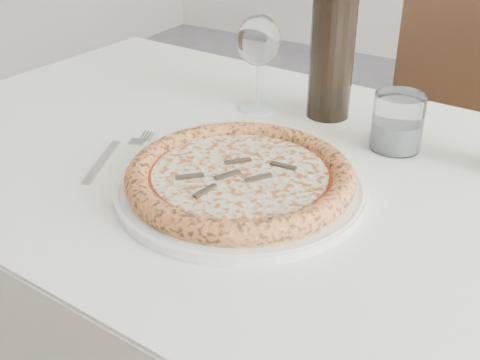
{
  "coord_description": "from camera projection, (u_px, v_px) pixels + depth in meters",
  "views": [
    {
      "loc": [
        0.28,
        -0.74,
        1.19
      ],
      "look_at": [
        -0.11,
        -0.1,
        0.78
      ],
      "focal_mm": 45.0,
      "sensor_mm": 36.0,
      "label": 1
    }
  ],
  "objects": [
    {
      "name": "wine_bottle",
      "position": [
        333.0,
        43.0,
        1.05
      ],
      "size": [
        0.08,
        0.08,
        0.32
      ],
      "color": "black",
      "rests_on": "dining_table"
    },
    {
      "name": "pizza",
      "position": [
        240.0,
        176.0,
        0.85
      ],
      "size": [
        0.33,
        0.33,
        0.03
      ],
      "color": "tan",
      "rests_on": "plate"
    },
    {
      "name": "tumbler",
      "position": [
        397.0,
        126.0,
        0.97
      ],
      "size": [
        0.08,
        0.08,
        0.09
      ],
      "color": "silver",
      "rests_on": "dining_table"
    },
    {
      "name": "dining_table",
      "position": [
        272.0,
        216.0,
        0.98
      ],
      "size": [
        1.42,
        0.9,
        0.76
      ],
      "color": "brown",
      "rests_on": "floor"
    },
    {
      "name": "wine_glass",
      "position": [
        259.0,
        43.0,
        1.08
      ],
      "size": [
        0.08,
        0.08,
        0.18
      ],
      "color": "white",
      "rests_on": "dining_table"
    },
    {
      "name": "chair_far",
      "position": [
        425.0,
        123.0,
        1.64
      ],
      "size": [
        0.5,
        0.5,
        0.93
      ],
      "color": "brown",
      "rests_on": "floor"
    },
    {
      "name": "plate",
      "position": [
        240.0,
        187.0,
        0.86
      ],
      "size": [
        0.36,
        0.36,
        0.02
      ],
      "color": "white",
      "rests_on": "dining_table"
    },
    {
      "name": "fork",
      "position": [
        113.0,
        155.0,
        0.96
      ],
      "size": [
        0.07,
        0.2,
        0.0
      ],
      "color": "#A8A9AA",
      "rests_on": "dining_table"
    }
  ]
}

